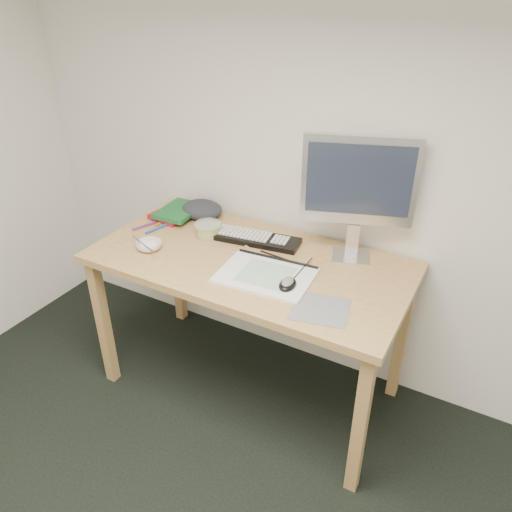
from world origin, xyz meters
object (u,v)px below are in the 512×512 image
(rice_bowl, at_px, (149,246))
(monitor, at_px, (358,184))
(desk, at_px, (249,275))
(sketchpad, at_px, (266,275))
(keyboard, at_px, (256,239))

(rice_bowl, bearing_deg, monitor, 24.88)
(desk, distance_m, sketchpad, 0.18)
(sketchpad, bearing_deg, keyboard, 121.97)
(keyboard, relative_size, rice_bowl, 3.53)
(keyboard, xyz_separation_m, monitor, (0.43, 0.08, 0.33))
(desk, xyz_separation_m, sketchpad, (0.13, -0.09, 0.09))
(desk, height_order, monitor, monitor)
(desk, relative_size, monitor, 2.57)
(desk, relative_size, keyboard, 3.41)
(monitor, height_order, rice_bowl, monitor)
(desk, xyz_separation_m, monitor, (0.38, 0.24, 0.42))
(sketchpad, xyz_separation_m, keyboard, (-0.18, 0.25, 0.01))
(sketchpad, distance_m, rice_bowl, 0.57)
(monitor, bearing_deg, desk, -166.84)
(sketchpad, distance_m, keyboard, 0.31)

